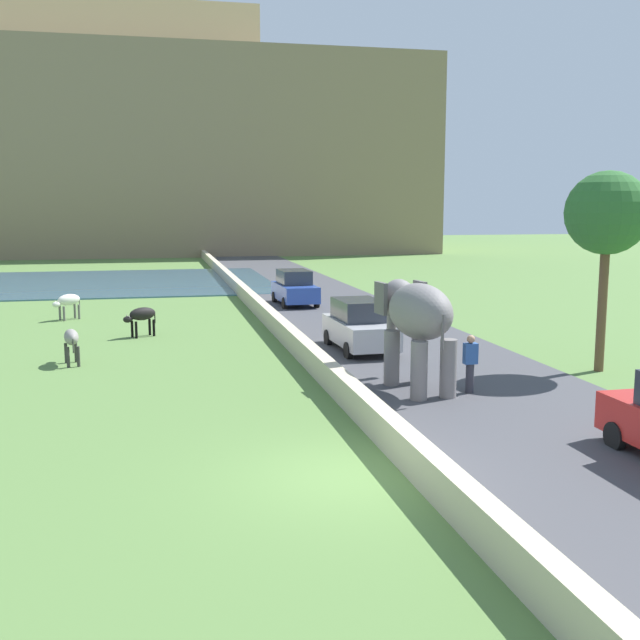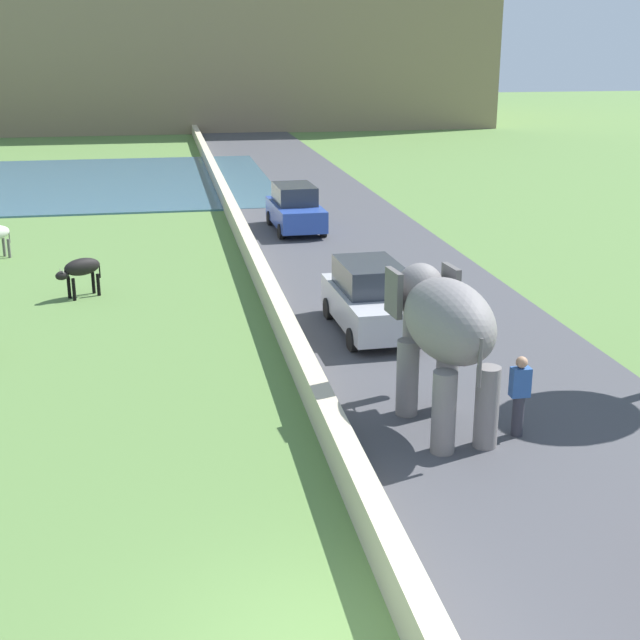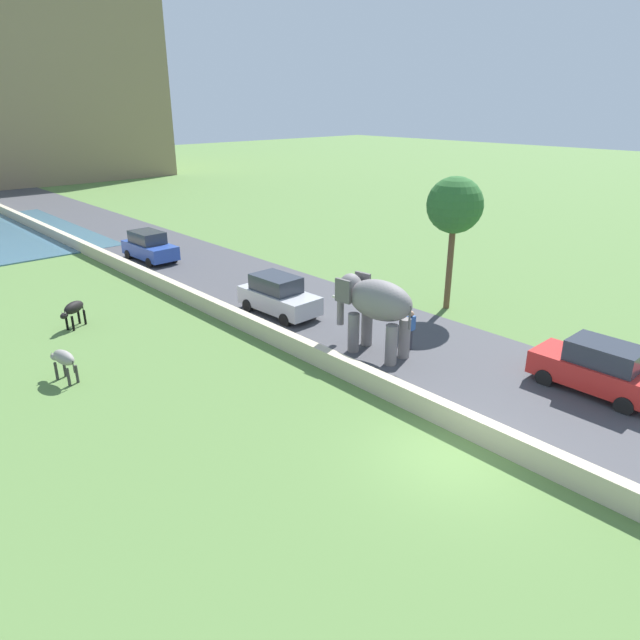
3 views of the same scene
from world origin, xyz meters
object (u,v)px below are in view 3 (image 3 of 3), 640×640
elephant (375,304)px  car_red (598,368)px  car_silver (278,296)px  cow_grey (63,359)px  car_blue (149,247)px  cow_black (73,309)px  person_beside_elephant (410,329)px

elephant → car_red: size_ratio=0.88×
elephant → car_silver: elephant is taller
elephant → cow_grey: (-9.55, 5.67, -1.20)m
car_red → cow_grey: bearing=135.0°
car_silver → elephant: bearing=-90.2°
car_blue → car_red: bearing=-82.9°
cow_black → elephant: bearing=-54.6°
car_silver → cow_black: bearing=148.3°
elephant → cow_grey: size_ratio=2.49×
elephant → car_silver: 5.97m
car_blue → cow_black: bearing=-133.5°
car_blue → cow_black: 10.85m
cow_grey → cow_black: (2.11, 4.79, 0.00)m
car_blue → cow_grey: 15.88m
cow_grey → car_red: bearing=-45.0°
cow_grey → person_beside_elephant: bearing=-30.5°
car_red → car_silver: bearing=103.7°
cow_grey → cow_black: bearing=66.2°
car_red → cow_grey: (-12.73, 12.74, -0.06)m
person_beside_elephant → car_silver: size_ratio=0.40×
car_silver → cow_grey: size_ratio=2.85×
car_red → elephant: bearing=114.2°
elephant → car_red: elephant is taller
elephant → car_red: (3.17, -7.07, -1.14)m
car_silver → cow_black: size_ratio=2.98×
car_blue → car_silver: bearing=-90.0°
car_silver → car_blue: bearing=90.0°
car_silver → car_red: bearing=-76.3°
cow_grey → cow_black: size_ratio=1.05×
person_beside_elephant → cow_grey: (-10.84, 6.39, -0.04)m
elephant → cow_black: bearing=125.4°
person_beside_elephant → cow_black: (-8.73, 11.18, -0.04)m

